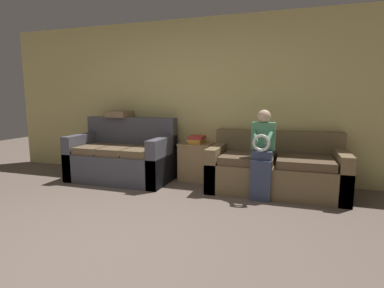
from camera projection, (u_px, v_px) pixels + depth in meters
ground_plane at (100, 251)px, 2.56m from camera, size 14.00×14.00×0.00m
wall_back at (195, 100)px, 4.91m from camera, size 7.08×0.06×2.55m
couch_main at (275, 170)px, 4.20m from camera, size 1.82×0.91×0.82m
couch_side at (123, 158)px, 4.81m from camera, size 1.58×0.87×0.98m
child_left_seated at (262, 150)px, 3.85m from camera, size 0.30×0.37×1.15m
side_shelf at (196, 161)px, 4.78m from camera, size 0.51×0.42×0.59m
book_stack at (196, 139)px, 4.73m from camera, size 0.24×0.32×0.12m
throw_pillow at (119, 114)px, 5.05m from camera, size 0.36×0.36×0.10m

